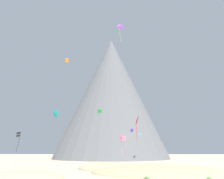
{
  "coord_description": "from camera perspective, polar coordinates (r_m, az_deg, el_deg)",
  "views": [
    {
      "loc": [
        3.66,
        -28.36,
        4.32
      ],
      "look_at": [
        2.34,
        38.15,
        22.85
      ],
      "focal_mm": 34.78,
      "sensor_mm": 36.0,
      "label": 1
    }
  ],
  "objects": [
    {
      "name": "kite_red_low",
      "position": [
        47.45,
        6.49,
        -8.22
      ],
      "size": [
        1.24,
        2.36,
        5.16
      ],
      "rotation": [
        0.0,
        0.0,
        4.57
      ],
      "color": "red"
    },
    {
      "name": "kite_cyan_low",
      "position": [
        83.75,
        7.39,
        -11.57
      ],
      "size": [
        0.82,
        1.01,
        0.83
      ],
      "rotation": [
        0.0,
        0.0,
        0.26
      ],
      "color": "#33BCDB"
    },
    {
      "name": "kite_indigo_low",
      "position": [
        72.65,
        5.3,
        -10.63
      ],
      "size": [
        1.32,
        1.06,
        1.27
      ],
      "rotation": [
        0.0,
        0.0,
        0.54
      ],
      "color": "#5138B2"
    },
    {
      "name": "kite_violet_high",
      "position": [
        61.47,
        2.17,
        16.2
      ],
      "size": [
        1.64,
        0.88,
        5.36
      ],
      "rotation": [
        0.0,
        0.0,
        0.25
      ],
      "color": "purple"
    },
    {
      "name": "dune_midground",
      "position": [
        38.29,
        -23.01,
        -20.89
      ],
      "size": [
        16.71,
        17.87,
        2.67
      ],
      "primitive_type": "ellipsoid",
      "rotation": [
        0.0,
        0.0,
        2.81
      ],
      "color": "#CCBA8E",
      "rests_on": "ground_plane"
    },
    {
      "name": "dune_foreground_left",
      "position": [
        53.68,
        -0.21,
        -20.18
      ],
      "size": [
        22.98,
        25.09,
        3.05
      ],
      "primitive_type": "ellipsoid",
      "rotation": [
        0.0,
        0.0,
        2.09
      ],
      "color": "#CCBA8E",
      "rests_on": "ground_plane"
    },
    {
      "name": "kite_black_low",
      "position": [
        64.55,
        -23.39,
        -10.86
      ],
      "size": [
        1.44,
        1.4,
        5.25
      ],
      "rotation": [
        0.0,
        0.0,
        5.12
      ],
      "color": "black"
    },
    {
      "name": "kite_teal_mid",
      "position": [
        77.33,
        -14.64,
        -6.15
      ],
      "size": [
        2.43,
        1.83,
        2.45
      ],
      "rotation": [
        0.0,
        0.0,
        5.74
      ],
      "color": "teal"
    },
    {
      "name": "bush_scatter_east",
      "position": [
        47.36,
        11.38,
        -20.27
      ],
      "size": [
        1.86,
        1.86,
        0.4
      ],
      "primitive_type": "cone",
      "rotation": [
        0.0,
        0.0,
        0.45
      ],
      "color": "#386633",
      "rests_on": "ground_plane"
    },
    {
      "name": "rock_massif",
      "position": [
        118.38,
        -0.44,
        -2.12
      ],
      "size": [
        80.77,
        80.77,
        66.37
      ],
      "color": "slate",
      "rests_on": "ground_plane"
    },
    {
      "name": "bush_far_left",
      "position": [
        49.58,
        -24.03,
        -18.96
      ],
      "size": [
        1.7,
        1.7,
        0.59
      ],
      "primitive_type": "cone",
      "rotation": [
        0.0,
        0.0,
        2.17
      ],
      "color": "#386633",
      "rests_on": "ground_plane"
    },
    {
      "name": "kite_orange_high",
      "position": [
        79.7,
        -11.84,
        7.42
      ],
      "size": [
        1.49,
        1.46,
        3.25
      ],
      "rotation": [
        0.0,
        0.0,
        1.87
      ],
      "color": "orange"
    },
    {
      "name": "bush_mid_center",
      "position": [
        52.0,
        17.42,
        -19.42
      ],
      "size": [
        2.26,
        2.26,
        0.44
      ],
      "primitive_type": "cone",
      "rotation": [
        0.0,
        0.0,
        3.13
      ],
      "color": "#568442",
      "rests_on": "ground_plane"
    },
    {
      "name": "dune_foreground_right",
      "position": [
        44.82,
        12.52,
        -20.75
      ],
      "size": [
        30.33,
        23.78,
        3.22
      ],
      "primitive_type": "ellipsoid",
      "rotation": [
        0.0,
        0.0,
        2.92
      ],
      "color": "#C6B284",
      "rests_on": "ground_plane"
    },
    {
      "name": "kite_pink_low",
      "position": [
        60.54,
        2.73,
        -12.67
      ],
      "size": [
        1.93,
        1.93,
        5.31
      ],
      "rotation": [
        0.0,
        0.0,
        0.78
      ],
      "color": "pink"
    },
    {
      "name": "kite_green_mid",
      "position": [
        73.35,
        -3.19,
        -5.68
      ],
      "size": [
        1.66,
        1.72,
        4.61
      ],
      "rotation": [
        0.0,
        0.0,
        5.86
      ],
      "color": "green"
    }
  ]
}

